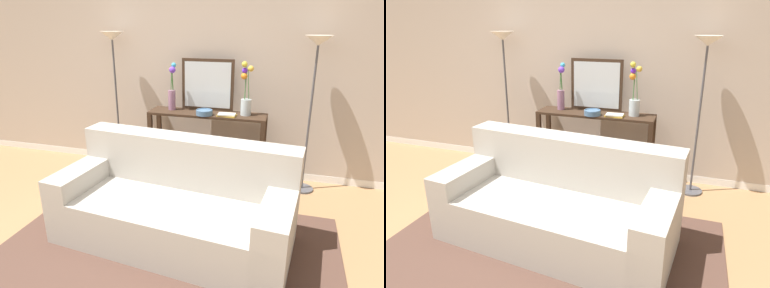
# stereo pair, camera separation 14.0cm
# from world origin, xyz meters

# --- Properties ---
(ground_plane) EXTENTS (16.00, 16.00, 0.02)m
(ground_plane) POSITION_xyz_m (0.00, 0.00, -0.01)
(ground_plane) COLOR #9E754C
(back_wall) EXTENTS (12.00, 0.15, 2.73)m
(back_wall) POSITION_xyz_m (0.00, 2.27, 1.36)
(back_wall) COLOR white
(back_wall) RESTS_ON ground
(area_rug) EXTENTS (2.84, 1.72, 0.01)m
(area_rug) POSITION_xyz_m (0.25, 0.48, 0.01)
(area_rug) COLOR #51382D
(area_rug) RESTS_ON ground
(couch) EXTENTS (2.10, 1.10, 0.88)m
(couch) POSITION_xyz_m (0.26, 0.64, 0.31)
(couch) COLOR #ADA89E
(couch) RESTS_ON ground
(console_table) EXTENTS (1.37, 0.34, 0.85)m
(console_table) POSITION_xyz_m (0.23, 1.90, 0.58)
(console_table) COLOR #382619
(console_table) RESTS_ON ground
(floor_lamp_left) EXTENTS (0.28, 0.28, 1.74)m
(floor_lamp_left) POSITION_xyz_m (-0.96, 1.95, 1.37)
(floor_lamp_left) COLOR #4C4C51
(floor_lamp_left) RESTS_ON ground
(floor_lamp_right) EXTENTS (0.28, 0.28, 1.72)m
(floor_lamp_right) POSITION_xyz_m (1.36, 1.95, 1.35)
(floor_lamp_right) COLOR #4C4C51
(floor_lamp_right) RESTS_ON ground
(wall_mirror) EXTENTS (0.62, 0.02, 0.60)m
(wall_mirror) POSITION_xyz_m (0.19, 2.03, 1.15)
(wall_mirror) COLOR #382619
(wall_mirror) RESTS_ON console_table
(vase_tall_flowers) EXTENTS (0.10, 0.11, 0.56)m
(vase_tall_flowers) POSITION_xyz_m (-0.21, 1.93, 1.08)
(vase_tall_flowers) COLOR gray
(vase_tall_flowers) RESTS_ON console_table
(vase_short_flowers) EXTENTS (0.14, 0.12, 0.60)m
(vase_short_flowers) POSITION_xyz_m (0.66, 1.92, 1.07)
(vase_short_flowers) COLOR silver
(vase_short_flowers) RESTS_ON console_table
(fruit_bowl) EXTENTS (0.19, 0.19, 0.06)m
(fruit_bowl) POSITION_xyz_m (0.22, 1.80, 0.88)
(fruit_bowl) COLOR #4C7093
(fruit_bowl) RESTS_ON console_table
(book_stack) EXTENTS (0.21, 0.14, 0.03)m
(book_stack) POSITION_xyz_m (0.47, 1.81, 0.87)
(book_stack) COLOR gold
(book_stack) RESTS_ON console_table
(book_row_under_console) EXTENTS (0.30, 0.18, 0.12)m
(book_row_under_console) POSITION_xyz_m (-0.19, 1.90, 0.05)
(book_row_under_console) COLOR gold
(book_row_under_console) RESTS_ON ground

